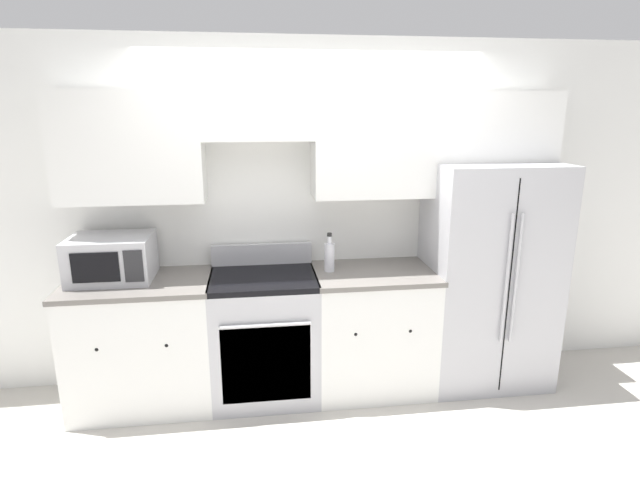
# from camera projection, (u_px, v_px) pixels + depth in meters

# --- Properties ---
(ground_plane) EXTENTS (12.00, 12.00, 0.00)m
(ground_plane) POSITION_uv_depth(u_px,v_px,m) (326.00, 411.00, 3.56)
(ground_plane) COLOR beige
(wall_back) EXTENTS (8.00, 0.39, 2.60)m
(wall_back) POSITION_uv_depth(u_px,v_px,m) (318.00, 188.00, 3.74)
(wall_back) COLOR white
(wall_back) RESTS_ON ground_plane
(lower_cabinets_left) EXTENTS (1.00, 0.64, 0.94)m
(lower_cabinets_left) POSITION_uv_depth(u_px,v_px,m) (143.00, 343.00, 3.57)
(lower_cabinets_left) COLOR white
(lower_cabinets_left) RESTS_ON ground_plane
(lower_cabinets_right) EXTENTS (0.89, 0.64, 0.94)m
(lower_cabinets_right) POSITION_uv_depth(u_px,v_px,m) (372.00, 329.00, 3.79)
(lower_cabinets_right) COLOR white
(lower_cabinets_right) RESTS_ON ground_plane
(oven_range) EXTENTS (0.76, 0.65, 1.10)m
(oven_range) POSITION_uv_depth(u_px,v_px,m) (265.00, 335.00, 3.68)
(oven_range) COLOR #B7B7BC
(oven_range) RESTS_ON ground_plane
(refrigerator) EXTENTS (0.93, 0.75, 1.71)m
(refrigerator) POSITION_uv_depth(u_px,v_px,m) (486.00, 274.00, 3.85)
(refrigerator) COLOR #B7B7BC
(refrigerator) RESTS_ON ground_plane
(microwave) EXTENTS (0.55, 0.43, 0.31)m
(microwave) POSITION_uv_depth(u_px,v_px,m) (112.00, 258.00, 3.45)
(microwave) COLOR #B7B7BC
(microwave) RESTS_ON lower_cabinets_left
(bottle) EXTENTS (0.07, 0.07, 0.29)m
(bottle) POSITION_uv_depth(u_px,v_px,m) (329.00, 256.00, 3.64)
(bottle) COLOR silver
(bottle) RESTS_ON lower_cabinets_right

